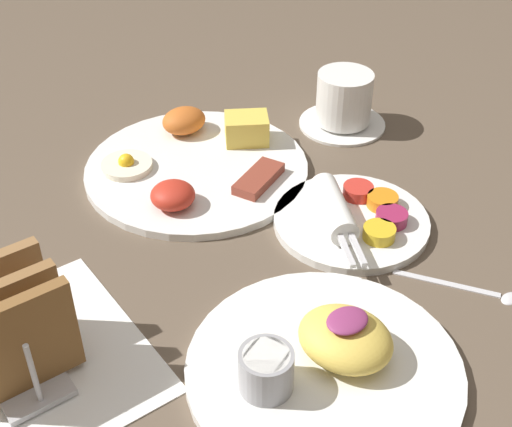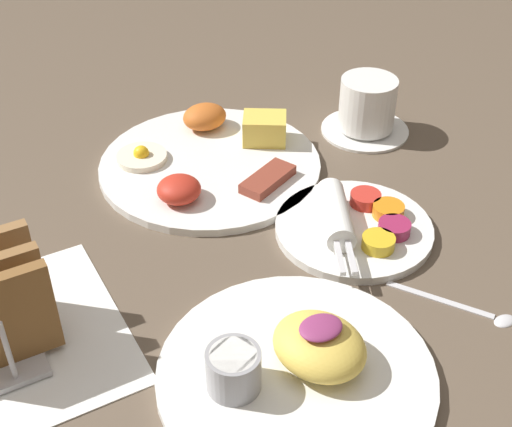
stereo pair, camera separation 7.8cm
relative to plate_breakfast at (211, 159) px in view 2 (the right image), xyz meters
name	(u,v)px [view 2 (the right image)]	position (x,y,z in m)	size (l,w,h in m)	color
ground_plane	(215,271)	(-0.09, -0.18, -0.01)	(3.00, 3.00, 0.00)	brown
napkin_flat	(3,342)	(-0.31, -0.18, -0.01)	(0.22, 0.22, 0.00)	white
plate_breakfast	(211,159)	(0.00, 0.00, 0.00)	(0.28, 0.28, 0.05)	white
plate_condiments	(354,225)	(0.08, -0.20, 0.00)	(0.18, 0.18, 0.04)	white
plate_foreground	(296,366)	(-0.09, -0.35, 0.00)	(0.25, 0.25, 0.06)	white
coffee_cup	(367,108)	(0.22, -0.02, 0.03)	(0.12, 0.12, 0.08)	white
teaspoon	(472,308)	(0.11, -0.36, -0.01)	(0.08, 0.11, 0.01)	silver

